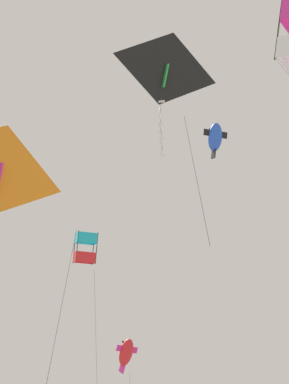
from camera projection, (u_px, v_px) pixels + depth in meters
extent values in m
ellipsoid|color=blue|center=(215.00, 137.00, 24.07)|extent=(1.01, 1.00, 1.25)
cube|color=black|center=(209.00, 133.00, 24.00)|extent=(0.37, 0.38, 0.25)
cube|color=black|center=(222.00, 135.00, 24.16)|extent=(0.37, 0.38, 0.25)
cube|color=black|center=(214.00, 154.00, 24.00)|extent=(0.36, 0.35, 0.46)
sphere|color=black|center=(210.00, 128.00, 24.28)|extent=(0.15, 0.14, 0.12)
sphere|color=black|center=(217.00, 130.00, 24.36)|extent=(0.15, 0.14, 0.12)
cube|color=#DB2D93|center=(3.00, 144.00, 18.11)|extent=(0.76, 0.35, 0.21)
cylinder|color=#47474C|center=(59.00, 318.00, 15.91)|extent=(3.91, 1.74, 6.74)
cube|color=#1EB2C6|center=(85.00, 239.00, 33.18)|extent=(0.83, 0.90, 0.54)
cube|color=#1EB2C6|center=(88.00, 237.00, 32.19)|extent=(0.83, 0.90, 0.54)
cube|color=#1EB2C6|center=(77.00, 237.00, 32.56)|extent=(0.88, 0.79, 0.81)
cube|color=#1EB2C6|center=(96.00, 239.00, 32.82)|extent=(0.88, 0.79, 0.81)
cube|color=red|center=(83.00, 258.00, 32.98)|extent=(0.83, 0.90, 0.54)
cube|color=red|center=(86.00, 257.00, 32.00)|extent=(0.83, 0.90, 0.54)
cube|color=red|center=(75.00, 257.00, 32.36)|extent=(0.88, 0.79, 0.81)
cube|color=red|center=(94.00, 259.00, 32.62)|extent=(0.88, 0.79, 0.81)
cylinder|color=#332D28|center=(74.00, 248.00, 32.95)|extent=(0.39, 0.35, 1.63)
cylinder|color=#332D28|center=(93.00, 250.00, 33.21)|extent=(0.39, 0.35, 1.63)
cylinder|color=#332D28|center=(77.00, 246.00, 31.97)|extent=(0.39, 0.35, 1.63)
cylinder|color=#332D28|center=(97.00, 248.00, 32.22)|extent=(0.39, 0.35, 1.63)
cylinder|color=#47474C|center=(96.00, 331.00, 31.12)|extent=(1.10, 1.12, 7.14)
ellipsoid|color=red|center=(126.00, 352.00, 30.06)|extent=(1.15, 1.32, 1.48)
cube|color=#DB2D93|center=(121.00, 348.00, 29.90)|extent=(0.51, 0.40, 0.29)
cube|color=#DB2D93|center=(133.00, 350.00, 30.25)|extent=(0.51, 0.40, 0.29)
cube|color=#DB2D93|center=(122.00, 368.00, 30.03)|extent=(0.33, 0.52, 0.57)
sphere|color=black|center=(123.00, 342.00, 30.22)|extent=(0.16, 0.18, 0.14)
sphere|color=black|center=(129.00, 343.00, 30.40)|extent=(0.16, 0.18, 0.14)
pyramid|color=black|center=(166.00, 69.00, 16.91)|extent=(2.21, 1.99, 1.30)
cube|color=green|center=(162.00, 76.00, 17.03)|extent=(0.53, 0.64, 0.83)
cube|color=green|center=(170.00, 48.00, 16.92)|extent=(0.50, 0.44, 0.15)
cylinder|color=#47474C|center=(161.00, 98.00, 16.82)|extent=(0.04, 0.03, 0.24)
cube|color=white|center=(162.00, 101.00, 16.76)|extent=(0.07, 0.17, 0.06)
cylinder|color=#47474C|center=(161.00, 105.00, 16.72)|extent=(0.07, 0.01, 0.24)
cube|color=white|center=(160.00, 109.00, 16.68)|extent=(0.15, 0.11, 0.06)
cylinder|color=#47474C|center=(160.00, 112.00, 16.61)|extent=(0.05, 0.02, 0.24)
cube|color=white|center=(161.00, 116.00, 16.55)|extent=(0.16, 0.10, 0.06)
cylinder|color=#47474C|center=(160.00, 120.00, 16.51)|extent=(0.05, 0.02, 0.24)
cube|color=white|center=(160.00, 124.00, 16.47)|extent=(0.12, 0.15, 0.06)
cylinder|color=#47474C|center=(160.00, 128.00, 16.44)|extent=(0.01, 0.06, 0.24)
cube|color=white|center=(161.00, 132.00, 16.41)|extent=(0.17, 0.05, 0.06)
cylinder|color=#47474C|center=(161.00, 136.00, 16.35)|extent=(0.03, 0.02, 0.24)
cube|color=white|center=(162.00, 139.00, 16.29)|extent=(0.05, 0.17, 0.06)
cylinder|color=#47474C|center=(161.00, 144.00, 16.26)|extent=(0.04, 0.06, 0.24)
cube|color=white|center=(161.00, 148.00, 16.24)|extent=(0.17, 0.03, 0.06)
cylinder|color=#47474C|center=(162.00, 151.00, 16.17)|extent=(0.05, 0.05, 0.24)
cube|color=white|center=(162.00, 155.00, 16.09)|extent=(0.16, 0.09, 0.06)
cylinder|color=#47474C|center=(196.00, 174.00, 16.02)|extent=(1.47, 1.13, 4.76)
cube|color=#DB2D93|center=(289.00, 22.00, 19.02)|extent=(1.35, 0.41, 0.70)
cube|color=white|center=(285.00, 59.00, 18.60)|extent=(1.35, 0.41, 0.70)
cylinder|color=#332D28|center=(278.00, 29.00, 18.32)|extent=(0.14, 0.51, 2.11)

